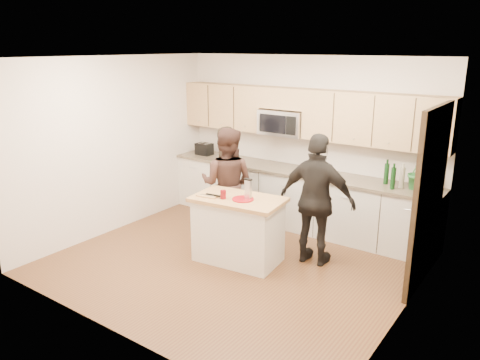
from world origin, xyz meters
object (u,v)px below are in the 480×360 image
Objects in this scene: woman_center at (227,184)px; toaster at (204,149)px; island at (238,229)px; woman_right at (317,200)px; woman_left at (228,178)px.

toaster is at bearing -57.08° from woman_center.
woman_right is at bearing 25.29° from island.
woman_left is (1.06, -0.69, -0.21)m from toaster.
woman_right is (0.88, 0.55, 0.43)m from island.
woman_center reaches higher than woman_left.
island is 0.77× the size of woman_left.
woman_center is 1.48m from woman_right.
woman_center is (-0.60, 0.55, 0.40)m from island.
woman_center is 0.96× the size of woman_right.
woman_right is (2.75, -1.02, -0.16)m from toaster.
toaster is at bearing -5.24° from woman_left.
woman_right reaches higher than woman_left.
island is at bearing 27.84° from woman_right.
toaster reaches higher than island.
island is 0.75× the size of woman_center.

